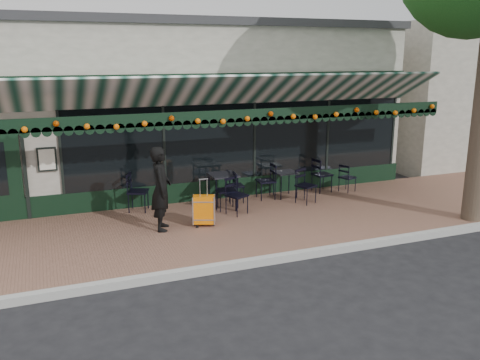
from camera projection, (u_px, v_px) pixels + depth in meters
name	position (u px, v px, depth m)	size (l,w,h in m)	color
ground	(268.00, 262.00, 9.56)	(80.00, 80.00, 0.00)	black
sidewalk	(231.00, 226.00, 11.35)	(18.00, 4.00, 0.15)	brown
curb	(270.00, 260.00, 9.47)	(18.00, 0.16, 0.15)	#9E9E99
restaurant_building	(166.00, 104.00, 16.09)	(12.00, 9.60, 4.50)	gray
neighbor_building_right	(476.00, 89.00, 20.82)	(12.00, 8.00, 4.80)	#BBB4A5
woman	(161.00, 189.00, 10.70)	(0.66, 0.43, 1.80)	black
suitcase	(204.00, 210.00, 11.06)	(0.52, 0.40, 1.05)	orange
cafe_table_a	(285.00, 174.00, 13.26)	(0.55, 0.55, 0.68)	black
cafe_table_b	(223.00, 177.00, 12.40)	(0.66, 0.66, 0.81)	black
chair_a_left	(266.00, 181.00, 13.12)	(0.46, 0.46, 0.92)	black
chair_a_right	(322.00, 175.00, 13.80)	(0.47, 0.47, 0.93)	black
chair_a_front	(306.00, 186.00, 12.74)	(0.44, 0.44, 0.87)	black
chair_a_extra	(347.00, 178.00, 13.83)	(0.38, 0.38, 0.77)	black
chair_b_left	(227.00, 191.00, 12.20)	(0.46, 0.46, 0.92)	black
chair_b_right	(235.00, 186.00, 12.82)	(0.42, 0.42, 0.84)	black
chair_b_front	(237.00, 196.00, 11.86)	(0.44, 0.44, 0.88)	black
chair_solo	(138.00, 192.00, 12.08)	(0.47, 0.47, 0.94)	black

